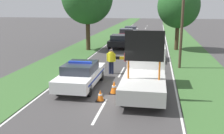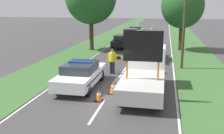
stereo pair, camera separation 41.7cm
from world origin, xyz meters
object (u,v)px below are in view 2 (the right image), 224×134
at_px(police_car, 81,74).
at_px(queued_car_suv_grey, 151,50).
at_px(utility_pole, 185,11).
at_px(traffic_cone_behind_barrier, 113,87).
at_px(roadside_tree_near_right, 183,6).
at_px(traffic_cone_near_police, 102,66).
at_px(queued_car_van_white, 136,30).
at_px(police_officer, 112,59).
at_px(traffic_cone_near_truck, 162,68).
at_px(queued_car_sedan_black, 123,41).
at_px(road_barrier, 127,60).
at_px(work_truck, 145,72).
at_px(queued_car_wagon_maroon, 131,34).
at_px(pedestrian_civilian, 130,59).
at_px(traffic_cone_centre_front, 99,95).

bearing_deg(police_car, queued_car_suv_grey, 64.52).
relative_size(police_car, utility_pole, 0.60).
bearing_deg(traffic_cone_behind_barrier, roadside_tree_near_right, 74.25).
xyz_separation_m(traffic_cone_near_police, utility_pole, (5.70, 1.72, 3.89)).
bearing_deg(queued_car_van_white, traffic_cone_near_police, 90.37).
xyz_separation_m(police_car, police_officer, (1.17, 3.26, 0.28)).
relative_size(traffic_cone_near_truck, traffic_cone_behind_barrier, 1.06).
distance_m(traffic_cone_near_police, queued_car_suv_grey, 5.77).
bearing_deg(queued_car_van_white, queued_car_suv_grey, 100.55).
bearing_deg(traffic_cone_behind_barrier, utility_pole, 59.07).
xyz_separation_m(traffic_cone_near_police, roadside_tree_near_right, (5.99, 10.04, 4.22)).
distance_m(traffic_cone_near_truck, queued_car_sedan_black, 11.56).
xyz_separation_m(road_barrier, traffic_cone_behind_barrier, (-0.03, -4.67, -0.56)).
distance_m(work_truck, road_barrier, 4.24).
relative_size(queued_car_wagon_maroon, roadside_tree_near_right, 0.63).
distance_m(traffic_cone_near_police, roadside_tree_near_right, 12.43).
bearing_deg(queued_car_wagon_maroon, work_truck, 99.59).
distance_m(pedestrian_civilian, traffic_cone_behind_barrier, 4.13).
bearing_deg(roadside_tree_near_right, queued_car_suv_grey, -117.42).
height_order(road_barrier, queued_car_wagon_maroon, queued_car_wagon_maroon).
xyz_separation_m(road_barrier, traffic_cone_near_truck, (2.43, 0.09, -0.54)).
relative_size(traffic_cone_behind_barrier, utility_pole, 0.08).
distance_m(pedestrian_civilian, traffic_cone_near_truck, 2.36).
xyz_separation_m(traffic_cone_centre_front, queued_car_van_white, (-1.47, 28.99, 0.46)).
height_order(police_car, roadside_tree_near_right, roadside_tree_near_right).
bearing_deg(pedestrian_civilian, utility_pole, 5.31).
bearing_deg(work_truck, road_barrier, -67.59).
relative_size(roadside_tree_near_right, utility_pole, 0.83).
relative_size(traffic_cone_near_truck, utility_pole, 0.09).
bearing_deg(roadside_tree_near_right, queued_car_van_white, 115.43).
distance_m(traffic_cone_near_truck, traffic_cone_behind_barrier, 5.36).
bearing_deg(traffic_cone_centre_front, traffic_cone_behind_barrier, 69.15).
relative_size(work_truck, pedestrian_civilian, 3.18).
height_order(police_car, utility_pole, utility_pole).
bearing_deg(traffic_cone_near_police, queued_car_suv_grey, 55.69).
distance_m(road_barrier, queued_car_sedan_black, 10.94).
xyz_separation_m(traffic_cone_behind_barrier, queued_car_suv_grey, (1.44, 9.53, 0.46)).
bearing_deg(queued_car_wagon_maroon, traffic_cone_near_police, 90.50).
bearing_deg(pedestrian_civilian, work_truck, -98.37).
bearing_deg(traffic_cone_near_truck, police_officer, -167.91).
bearing_deg(queued_car_wagon_maroon, traffic_cone_behind_barrier, 95.14).
bearing_deg(police_car, pedestrian_civilian, 50.24).
relative_size(police_officer, traffic_cone_near_police, 2.80).
relative_size(queued_car_wagon_maroon, utility_pole, 0.52).
bearing_deg(traffic_cone_near_police, utility_pole, 16.82).
relative_size(traffic_cone_near_police, traffic_cone_centre_front, 1.07).
distance_m(queued_car_wagon_maroon, queued_car_van_white, 6.04).
bearing_deg(work_truck, traffic_cone_near_truck, -101.47).
height_order(queued_car_sedan_black, utility_pole, utility_pole).
relative_size(queued_car_sedan_black, roadside_tree_near_right, 0.66).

